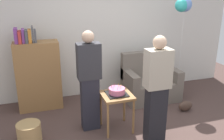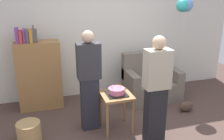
% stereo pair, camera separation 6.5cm
% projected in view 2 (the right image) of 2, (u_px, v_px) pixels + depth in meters
% --- Properties ---
extents(wall_back, '(6.00, 0.10, 2.70)m').
position_uv_depth(wall_back, '(102.00, 31.00, 5.20)').
color(wall_back, silver).
rests_on(wall_back, ground_plane).
extents(couch, '(1.10, 0.70, 0.96)m').
position_uv_depth(couch, '(151.00, 83.00, 5.16)').
color(couch, '#6B6056').
rests_on(couch, ground_plane).
extents(bookshelf, '(0.80, 0.36, 1.58)m').
position_uv_depth(bookshelf, '(39.00, 74.00, 4.67)').
color(bookshelf, olive).
rests_on(bookshelf, ground_plane).
extents(side_table, '(0.48, 0.48, 0.62)m').
position_uv_depth(side_table, '(116.00, 100.00, 3.96)').
color(side_table, olive).
rests_on(side_table, ground_plane).
extents(birthday_cake, '(0.32, 0.32, 0.17)m').
position_uv_depth(birthday_cake, '(117.00, 91.00, 3.92)').
color(birthday_cake, black).
rests_on(birthday_cake, side_table).
extents(person_blowing_candles, '(0.36, 0.22, 1.63)m').
position_uv_depth(person_blowing_candles, '(89.00, 81.00, 3.92)').
color(person_blowing_candles, '#23232D').
rests_on(person_blowing_candles, ground_plane).
extents(person_holding_cake, '(0.36, 0.22, 1.63)m').
position_uv_depth(person_holding_cake, '(156.00, 91.00, 3.54)').
color(person_holding_cake, black).
rests_on(person_holding_cake, ground_plane).
extents(wicker_basket, '(0.36, 0.36, 0.30)m').
position_uv_depth(wicker_basket, '(29.00, 132.00, 3.77)').
color(wicker_basket, '#A88451').
rests_on(wicker_basket, ground_plane).
extents(handbag, '(0.28, 0.14, 0.20)m').
position_uv_depth(handbag, '(186.00, 107.00, 4.67)').
color(handbag, '#473328').
rests_on(handbag, ground_plane).
extents(balloon_bunch, '(0.34, 0.27, 2.04)m').
position_uv_depth(balloon_bunch, '(185.00, 5.00, 4.72)').
color(balloon_bunch, silver).
rests_on(balloon_bunch, ground_plane).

